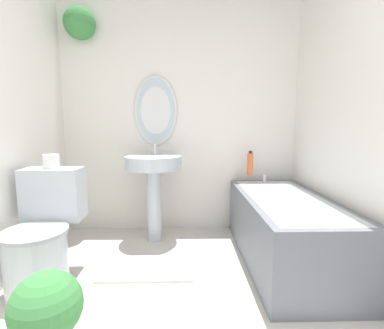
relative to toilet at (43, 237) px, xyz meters
name	(u,v)px	position (x,y,z in m)	size (l,w,h in m)	color
wall_back	(174,109)	(0.85, 1.07, 0.91)	(2.48, 0.29, 2.40)	silver
wall_right	(379,107)	(2.13, -0.14, 0.85)	(0.06, 2.50, 2.40)	silver
toilet	(43,237)	(0.00, 0.00, 0.00)	(0.41, 0.60, 0.78)	silver
pedestal_sink	(154,174)	(0.67, 0.75, 0.29)	(0.53, 0.53, 0.91)	silver
bathtub	(285,228)	(1.76, 0.29, -0.07)	(0.65, 1.42, 0.61)	slate
shampoo_bottle	(250,164)	(1.61, 0.90, 0.37)	(0.06, 0.06, 0.24)	#DB6633
potted_plant	(47,313)	(0.33, -0.64, -0.10)	(0.32, 0.32, 0.44)	silver
bath_mat	(147,268)	(0.67, 0.18, -0.34)	(0.70, 0.38, 0.02)	silver
toilet_paper_roll	(51,161)	(0.00, 0.19, 0.49)	(0.11, 0.11, 0.10)	white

